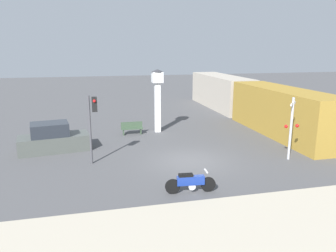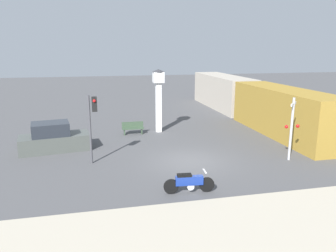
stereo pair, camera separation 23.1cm
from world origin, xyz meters
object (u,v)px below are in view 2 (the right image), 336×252
Objects in this scene: bench at (133,128)px; parked_car at (54,139)px; freight_train at (248,100)px; traffic_light at (92,117)px; motorcycle at (189,182)px; railroad_crossing_signal at (292,126)px; clock_tower at (158,91)px.

parked_car reaches higher than bench.
traffic_light reaches higher than freight_train.
railroad_crossing_signal is (6.85, 2.99, 1.49)m from motorcycle.
traffic_light is at bearing -146.01° from freight_train.
parked_car is (-6.51, 7.80, 0.27)m from motorcycle.
railroad_crossing_signal is at bearing -28.60° from parked_car.
motorcycle is 10.16m from parked_car.
clock_tower is at bearing 90.93° from motorcycle.
railroad_crossing_signal is 11.27m from bench.
motorcycle is at bearing -50.21° from traffic_light.
traffic_light is (-4.84, -6.13, -0.47)m from clock_tower.
clock_tower is at bearing 51.71° from traffic_light.
motorcycle is 6.70m from traffic_light.
bench is (-8.08, 7.72, -1.48)m from railroad_crossing_signal.
motorcycle is 11.34m from clock_tower.
clock_tower reaches higher than traffic_light.
traffic_light is 4.26m from parked_car.
clock_tower is 1.32× the size of railroad_crossing_signal.
parked_car is at bearing -158.70° from freight_train.
traffic_light reaches higher than bench.
parked_car is at bearing 129.97° from traffic_light.
freight_train is at bearing 60.72° from motorcycle.
traffic_light is at bearing -115.85° from bench.
railroad_crossing_signal reaches higher than parked_car.
freight_train is 11.40m from bench.
parked_car is at bearing 134.83° from motorcycle.
motorcycle is at bearing -58.94° from parked_car.
traffic_light reaches higher than motorcycle.
traffic_light is at bearing -128.29° from clock_tower.
railroad_crossing_signal is at bearing -103.88° from freight_train.
freight_train reaches higher than motorcycle.
bench is (-2.01, -0.30, -2.62)m from clock_tower.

